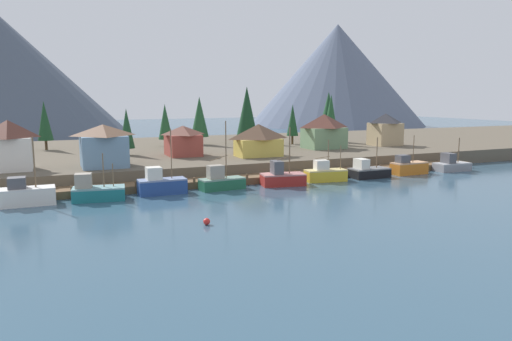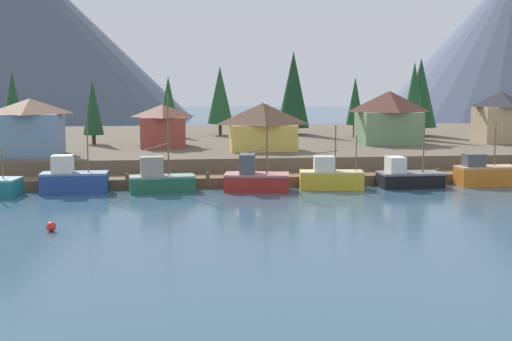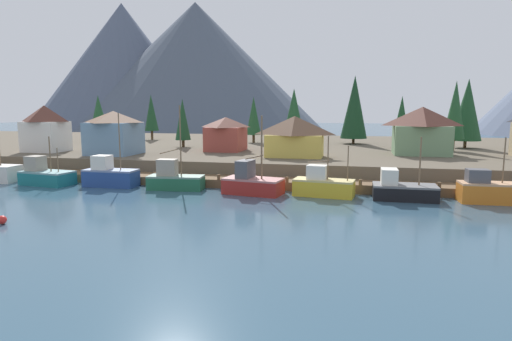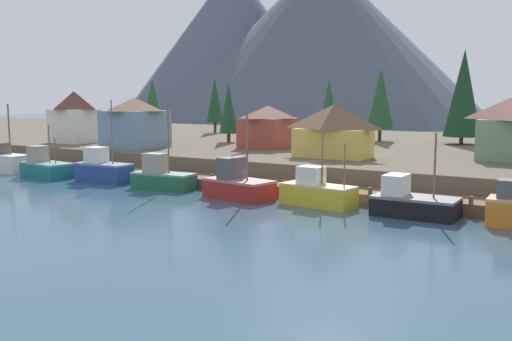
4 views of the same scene
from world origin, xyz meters
The scene contains 22 objects.
ground_plane centered at (0.00, 20.00, -0.50)m, with size 400.00×400.00×1.00m, color #335166.
dock centered at (0.00, 1.99, 0.50)m, with size 80.00×4.00×1.60m.
shoreline_bank centered at (0.00, 32.00, 1.25)m, with size 400.00×56.00×2.50m, color brown.
mountain_west_peak centered at (-87.29, 128.95, 26.68)m, with size 79.36×79.36×53.37m, color #4C566B.
mountain_central_peak centered at (-56.09, 134.59, 26.72)m, with size 109.64×109.64×53.45m, color #475160.
fishing_boat_white centered at (-33.19, -1.60, 1.26)m, with size 6.28×2.92×8.12m.
fishing_boat_teal centered at (-25.24, -2.11, 1.11)m, with size 6.63×3.96×5.87m.
fishing_boat_blue centered at (-17.03, -1.42, 1.30)m, with size 6.26×2.58×8.66m.
fishing_boat_green centered at (-8.71, -1.66, 1.16)m, with size 6.45×3.02×9.52m.
fishing_boat_red centered at (0.53, -2.20, 1.19)m, with size 6.69×4.10×8.44m.
fishing_boat_yellow centered at (8.11, -1.74, 1.15)m, with size 6.52×3.24×6.37m.
fishing_boat_black centered at (16.11, -1.75, 1.04)m, with size 6.27×3.19×6.41m.
house_yellow centered at (3.19, 12.30, 5.38)m, with size 8.09×4.65×5.63m.
house_blue centered at (-22.92, 9.92, 5.70)m, with size 6.77×6.85×6.29m.
house_red centered at (-8.57, 18.63, 5.20)m, with size 5.74×6.64×5.29m.
house_white centered at (-35.46, 11.33, 6.14)m, with size 5.97×5.26×7.11m.
conifer_near_left centered at (-38.89, 31.44, 7.81)m, with size 3.81×3.81×9.20m.
conifer_mid_left centered at (-7.89, 35.29, 7.69)m, with size 2.90×2.90×8.89m.
conifer_back_left centered at (11.10, 36.63, 9.35)m, with size 4.93×4.93×12.66m.
conifer_back_right centered at (-0.18, 36.13, 8.56)m, with size 3.85×3.85×10.38m.
conifer_far_left centered at (-30.83, 38.36, 8.17)m, with size 2.93×2.93×9.52m.
conifer_far_right centered at (-17.56, 23.02, 7.24)m, with size 2.65×2.65×8.28m.
Camera 4 is at (29.12, -45.68, 9.27)m, focal length 41.51 mm.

